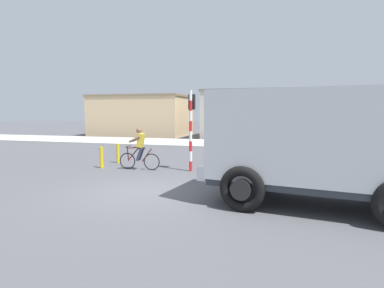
% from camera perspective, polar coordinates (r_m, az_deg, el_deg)
% --- Properties ---
extents(ground_plane, '(120.00, 120.00, 0.00)m').
position_cam_1_polar(ground_plane, '(9.67, -8.48, -8.43)').
color(ground_plane, '#4C4C51').
extents(sidewalk_far, '(80.00, 5.00, 0.16)m').
position_cam_1_polar(sidewalk_far, '(22.65, 5.80, -0.00)').
color(sidewalk_far, '#ADADA8').
rests_on(sidewalk_far, ground).
extents(truck_foreground, '(5.73, 3.43, 2.90)m').
position_cam_1_polar(truck_foreground, '(8.51, 21.72, 0.67)').
color(truck_foreground, '#B2B7BC').
rests_on(truck_foreground, ground).
extents(cyclist, '(1.73, 0.50, 1.72)m').
position_cam_1_polar(cyclist, '(13.13, -9.39, -0.84)').
color(cyclist, black).
rests_on(cyclist, ground).
extents(traffic_light_pole, '(0.24, 0.43, 3.20)m').
position_cam_1_polar(traffic_light_pole, '(12.61, -0.15, 4.45)').
color(traffic_light_pole, red).
rests_on(traffic_light_pole, ground).
extents(car_red_near, '(4.28, 2.54, 1.60)m').
position_cam_1_polar(car_red_near, '(16.78, 11.29, 0.40)').
color(car_red_near, '#B7B7BC').
rests_on(car_red_near, ground).
extents(pedestrian_near_kerb, '(0.34, 0.22, 1.62)m').
position_cam_1_polar(pedestrian_near_kerb, '(16.82, 18.63, 0.32)').
color(pedestrian_near_kerb, '#2D334C').
rests_on(pedestrian_near_kerb, ground).
extents(bollard_near, '(0.14, 0.14, 0.90)m').
position_cam_1_polar(bollard_near, '(13.91, -15.92, -2.33)').
color(bollard_near, gold).
rests_on(bollard_near, ground).
extents(bollard_far, '(0.14, 0.14, 0.90)m').
position_cam_1_polar(bollard_far, '(15.11, -13.14, -1.63)').
color(bollard_far, gold).
rests_on(bollard_far, ground).
extents(building_corner_left, '(9.31, 6.05, 3.98)m').
position_cam_1_polar(building_corner_left, '(32.54, -9.03, 5.10)').
color(building_corner_left, '#D1B284').
rests_on(building_corner_left, ground).
extents(building_mid_block, '(11.46, 6.82, 4.22)m').
position_cam_1_polar(building_mid_block, '(28.95, 13.95, 5.16)').
color(building_mid_block, '#B2AD9E').
rests_on(building_mid_block, ground).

